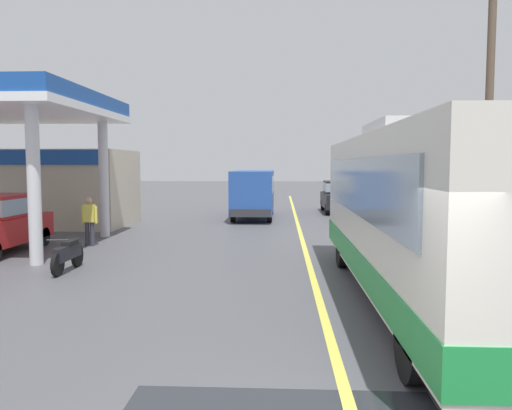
{
  "coord_description": "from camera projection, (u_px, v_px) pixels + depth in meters",
  "views": [
    {
      "loc": [
        -0.79,
        -4.29,
        2.75
      ],
      "look_at": [
        -1.5,
        10.0,
        1.6
      ],
      "focal_mm": 35.21,
      "sensor_mm": 36.0,
      "label": 1
    }
  ],
  "objects": [
    {
      "name": "coach_bus_main",
      "position": [
        420.0,
        216.0,
        10.04
      ],
      "size": [
        2.6,
        11.04,
        3.69
      ],
      "color": "silver",
      "rests_on": "ground"
    },
    {
      "name": "gas_station_roadside",
      "position": [
        28.0,
        168.0,
        20.68
      ],
      "size": [
        9.1,
        11.95,
        5.1
      ],
      "color": "#194799",
      "rests_on": "ground"
    },
    {
      "name": "utility_pole_roadside",
      "position": [
        489.0,
        109.0,
        15.32
      ],
      "size": [
        1.8,
        0.24,
        8.51
      ],
      "color": "brown",
      "rests_on": "ground"
    },
    {
      "name": "pedestrian_near_pump",
      "position": [
        89.0,
        219.0,
        16.93
      ],
      "size": [
        0.55,
        0.22,
        1.66
      ],
      "color": "#33333F",
      "rests_on": "ground"
    },
    {
      "name": "car_trailing_behind_bus",
      "position": [
        338.0,
        195.0,
        28.91
      ],
      "size": [
        1.7,
        4.2,
        1.82
      ],
      "color": "black",
      "rests_on": "ground"
    },
    {
      "name": "minibus_opposing_lane",
      "position": [
        254.0,
        190.0,
        25.93
      ],
      "size": [
        2.04,
        6.13,
        2.44
      ],
      "color": "#264C9E",
      "rests_on": "ground"
    },
    {
      "name": "ground",
      "position": [
        297.0,
        221.0,
        24.36
      ],
      "size": [
        120.0,
        120.0,
        0.0
      ],
      "primitive_type": "plane",
      "color": "#4C4C51"
    },
    {
      "name": "lane_divider_stripe",
      "position": [
        301.0,
        236.0,
        19.38
      ],
      "size": [
        0.16,
        50.0,
        0.01
      ],
      "primitive_type": "cube",
      "color": "#D8CC4C",
      "rests_on": "ground"
    },
    {
      "name": "motorcycle_parked_forecourt",
      "position": [
        68.0,
        254.0,
        12.94
      ],
      "size": [
        0.55,
        1.8,
        0.92
      ],
      "color": "black",
      "rests_on": "ground"
    }
  ]
}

